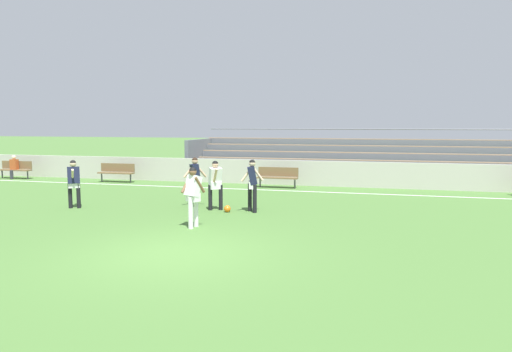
# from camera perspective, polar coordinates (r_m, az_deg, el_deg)

# --- Properties ---
(ground_plane) EXTENTS (160.00, 160.00, 0.00)m
(ground_plane) POSITION_cam_1_polar(r_m,az_deg,el_deg) (10.59, -9.72, -9.20)
(ground_plane) COLOR #477033
(field_line_sideline) EXTENTS (44.00, 0.12, 0.01)m
(field_line_sideline) POSITION_cam_1_polar(r_m,az_deg,el_deg) (20.11, 2.39, -1.73)
(field_line_sideline) COLOR white
(field_line_sideline) RESTS_ON ground
(sideline_wall) EXTENTS (48.00, 0.16, 1.14)m
(sideline_wall) POSITION_cam_1_polar(r_m,az_deg,el_deg) (21.89, 3.47, 0.42)
(sideline_wall) COLOR #BCB7AD
(sideline_wall) RESTS_ON ground
(bleacher_stand) EXTENTS (18.22, 4.04, 2.55)m
(bleacher_stand) POSITION_cam_1_polar(r_m,az_deg,el_deg) (24.51, 13.30, 2.05)
(bleacher_stand) COLOR #897051
(bleacher_stand) RESTS_ON ground
(bench_far_right) EXTENTS (1.80, 0.40, 0.90)m
(bench_far_right) POSITION_cam_1_polar(r_m,az_deg,el_deg) (27.33, -26.94, 0.86)
(bench_far_right) COLOR brown
(bench_far_right) RESTS_ON ground
(bench_far_left) EXTENTS (1.80, 0.40, 0.90)m
(bench_far_left) POSITION_cam_1_polar(r_m,az_deg,el_deg) (20.88, 2.63, 0.07)
(bench_far_left) COLOR brown
(bench_far_left) RESTS_ON ground
(bench_centre_sideline) EXTENTS (1.80, 0.40, 0.90)m
(bench_centre_sideline) POSITION_cam_1_polar(r_m,az_deg,el_deg) (23.85, -16.41, 0.60)
(bench_centre_sideline) COLOR brown
(bench_centre_sideline) RESTS_ON ground
(spectator_seated) EXTENTS (0.36, 0.42, 1.21)m
(spectator_seated) POSITION_cam_1_polar(r_m,az_deg,el_deg) (27.23, -27.11, 1.17)
(spectator_seated) COLOR #2D2D38
(spectator_seated) RESTS_ON ground
(player_white_pressing_high) EXTENTS (0.50, 0.69, 1.62)m
(player_white_pressing_high) POSITION_cam_1_polar(r_m,az_deg,el_deg) (15.48, -4.91, -0.60)
(player_white_pressing_high) COLOR black
(player_white_pressing_high) RESTS_ON ground
(player_dark_wide_right) EXTENTS (0.67, 0.47, 1.68)m
(player_dark_wide_right) POSITION_cam_1_polar(r_m,az_deg,el_deg) (15.08, -0.45, -0.59)
(player_dark_wide_right) COLOR black
(player_dark_wide_right) RESTS_ON ground
(player_dark_overlapping) EXTENTS (0.74, 0.47, 1.68)m
(player_dark_overlapping) POSITION_cam_1_polar(r_m,az_deg,el_deg) (16.22, -7.34, -0.16)
(player_dark_overlapping) COLOR black
(player_dark_overlapping) RESTS_ON ground
(player_white_challenging) EXTENTS (0.62, 0.50, 1.65)m
(player_white_challenging) POSITION_cam_1_polar(r_m,az_deg,el_deg) (12.91, -7.58, -1.91)
(player_white_challenging) COLOR white
(player_white_challenging) RESTS_ON ground
(player_dark_deep_cover) EXTENTS (0.50, 0.73, 1.61)m
(player_dark_deep_cover) POSITION_cam_1_polar(r_m,az_deg,el_deg) (16.91, -21.07, -0.43)
(player_dark_deep_cover) COLOR black
(player_dark_deep_cover) RESTS_ON ground
(soccer_ball) EXTENTS (0.22, 0.22, 0.22)m
(soccer_ball) POSITION_cam_1_polar(r_m,az_deg,el_deg) (15.19, -3.47, -3.95)
(soccer_ball) COLOR orange
(soccer_ball) RESTS_ON ground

